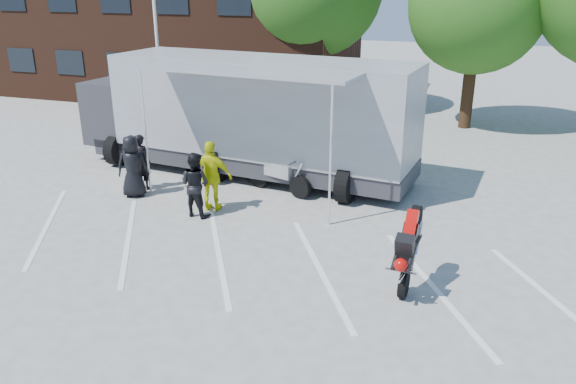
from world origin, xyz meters
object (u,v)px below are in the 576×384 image
Objects in this scene: parked_motorcycle at (279,192)px; flagpole at (160,3)px; stunt_bike_rider at (409,282)px; spectator_leather_a at (133,166)px; spectator_leather_b at (142,162)px; spectator_leather_c at (195,184)px; transporter_truck at (249,173)px; tree_mid at (478,4)px; spectator_hivis at (212,176)px.

flagpole is at bearing 71.34° from parked_motorcycle.
stunt_bike_rider is 8.56m from spectator_leather_a.
flagpole reaches higher than spectator_leather_b.
spectator_leather_a is 1.07× the size of spectator_leather_b.
parked_motorcycle is 2.87m from spectator_leather_c.
spectator_leather_b is at bearing -129.68° from transporter_truck.
transporter_truck is 3.77m from spectator_leather_c.
tree_mid is 3.43× the size of parked_motorcycle.
spectator_hivis is at bearing 150.65° from spectator_leather_a.
transporter_truck is at bearing -81.38° from spectator_leather_c.
spectator_leather_c is at bearing 139.21° from spectator_leather_a.
flagpole reaches higher than spectator_hivis.
spectator_hivis reaches higher than spectator_leather_c.
spectator_leather_b is at bearing -128.84° from tree_mid.
flagpole is at bearing -156.03° from tree_mid.
tree_mid is 4.00× the size of spectator_hivis.
stunt_bike_rider is at bearing -92.05° from tree_mid.
flagpole is 4.17× the size of spectator_hivis.
transporter_truck is 6.42× the size of spectator_leather_a.
tree_mid is 12.05m from parked_motorcycle.
spectator_leather_b is at bearing 163.89° from stunt_bike_rider.
spectator_leather_b is (2.50, -5.86, -4.22)m from flagpole.
parked_motorcycle is (-4.81, -9.88, -4.94)m from tree_mid.
spectator_hivis is (-1.24, -1.83, 0.96)m from parked_motorcycle.
flagpole is 4.46× the size of spectator_leather_a.
flagpole reaches higher than parked_motorcycle.
tree_mid is 0.67× the size of transporter_truck.
transporter_truck reaches higher than spectator_leather_a.
spectator_hivis is at bearing -79.09° from transporter_truck.
stunt_bike_rider is 1.08× the size of spectator_leather_c.
transporter_truck is 3.36m from spectator_hivis.
tree_mid reaches higher than spectator_leather_a.
transporter_truck is 6.20× the size of stunt_bike_rider.
parked_motorcycle is 1.17× the size of spectator_hivis.
stunt_bike_rider is at bearing -39.83° from flagpole.
tree_mid is at bearing -109.00° from spectator_leather_c.
spectator_leather_c is at bearing -55.42° from flagpole.
spectator_leather_a is at bearing 131.11° from parked_motorcycle.
spectator_leather_c is (4.95, -7.17, -4.19)m from flagpole.
flagpole is 7.64m from spectator_leather_b.
tree_mid reaches higher than parked_motorcycle.
tree_mid is at bearing -7.47° from parked_motorcycle.
spectator_leather_a is at bearing 167.51° from stunt_bike_rider.
flagpole is 7.88m from transporter_truck.
transporter_truck reaches higher than spectator_leather_c.
spectator_leather_a reaches higher than spectator_leather_b.
spectator_leather_c is 0.54m from spectator_hivis.
spectator_leather_a is at bearing 104.26° from spectator_leather_b.
parked_motorcycle is 4.14m from spectator_leather_b.
transporter_truck is 7.98m from stunt_bike_rider.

